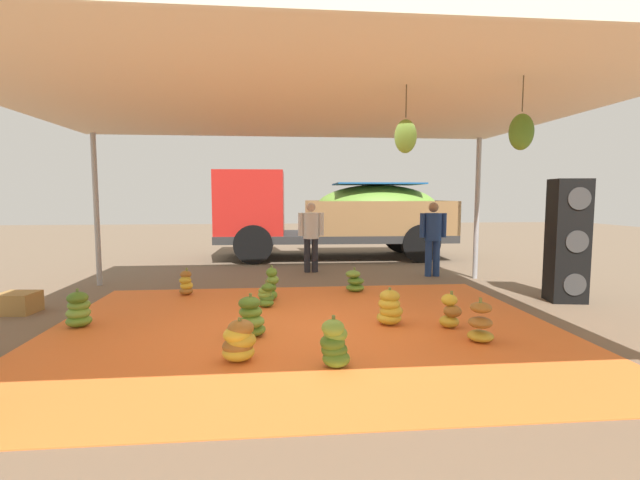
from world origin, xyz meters
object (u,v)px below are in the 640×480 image
banana_bunch_5 (186,284)px  cargo_truck_main (330,213)px  banana_bunch_1 (271,285)px  banana_bunch_9 (334,344)px  banana_bunch_12 (450,312)px  banana_bunch_2 (266,296)px  banana_bunch_6 (480,324)px  worker_0 (433,233)px  speaker_stack (568,241)px  crate_0 (18,303)px  banana_bunch_7 (78,310)px  banana_bunch_3 (251,318)px  banana_bunch_4 (390,308)px  banana_bunch_11 (239,341)px  worker_1 (311,232)px  banana_bunch_8 (355,282)px

banana_bunch_5 → cargo_truck_main: bearing=56.6°
banana_bunch_1 → banana_bunch_9: bearing=-77.7°
banana_bunch_12 → banana_bunch_2: bearing=150.4°
banana_bunch_6 → worker_0: worker_0 is taller
speaker_stack → crate_0: (-8.55, 0.07, -0.85)m
banana_bunch_1 → cargo_truck_main: 5.50m
banana_bunch_5 → banana_bunch_7: banana_bunch_7 is taller
banana_bunch_7 → speaker_stack: bearing=6.2°
banana_bunch_3 → banana_bunch_4: banana_bunch_3 is taller
cargo_truck_main → speaker_stack: size_ratio=3.23×
banana_bunch_6 → speaker_stack: (2.33, 1.90, 0.78)m
banana_bunch_7 → banana_bunch_11: banana_bunch_7 is taller
banana_bunch_11 → banana_bunch_4: bearing=31.4°
banana_bunch_2 → banana_bunch_11: (-0.23, -2.32, 0.03)m
banana_bunch_4 → worker_1: size_ratio=0.32×
banana_bunch_2 → cargo_truck_main: bearing=73.5°
banana_bunch_12 → cargo_truck_main: bearing=96.2°
banana_bunch_8 → worker_0: 2.54m
cargo_truck_main → crate_0: (-5.32, -5.64, -1.12)m
worker_1 → banana_bunch_7: bearing=-129.7°
banana_bunch_2 → banana_bunch_12: (2.43, -1.38, 0.03)m
speaker_stack → banana_bunch_11: bearing=-156.4°
banana_bunch_12 → banana_bunch_6: bearing=-77.5°
banana_bunch_6 → worker_0: (0.96, 4.41, 0.71)m
crate_0 → banana_bunch_2: bearing=0.2°
banana_bunch_9 → crate_0: 5.09m
banana_bunch_9 → worker_0: worker_0 is taller
banana_bunch_7 → cargo_truck_main: 7.75m
banana_bunch_4 → cargo_truck_main: bearing=90.1°
crate_0 → banana_bunch_3: bearing=-23.2°
banana_bunch_2 → banana_bunch_11: bearing=-95.7°
banana_bunch_4 → banana_bunch_11: bearing=-148.6°
banana_bunch_4 → worker_0: worker_0 is taller
banana_bunch_5 → worker_1: 3.32m
banana_bunch_5 → banana_bunch_7: (-1.03, -1.85, 0.02)m
speaker_stack → banana_bunch_3: bearing=-164.2°
banana_bunch_2 → banana_bunch_6: 3.24m
crate_0 → banana_bunch_9: bearing=-30.4°
banana_bunch_3 → banana_bunch_12: size_ratio=1.11×
banana_bunch_5 → banana_bunch_8: banana_bunch_5 is taller
banana_bunch_1 → worker_1: worker_1 is taller
banana_bunch_7 → banana_bunch_9: bearing=-28.3°
worker_1 → worker_0: bearing=-16.8°
banana_bunch_7 → worker_0: size_ratio=0.32×
banana_bunch_6 → banana_bunch_12: 0.61m
banana_bunch_12 → cargo_truck_main: size_ratio=0.07×
crate_0 → banana_bunch_12: bearing=-12.7°
banana_bunch_7 → worker_0: 6.85m
banana_bunch_6 → banana_bunch_8: bearing=108.5°
banana_bunch_12 → worker_1: (-1.48, 4.58, 0.71)m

